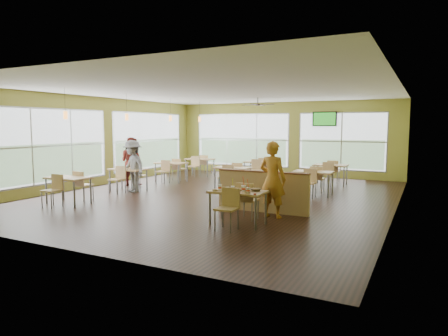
{
  "coord_description": "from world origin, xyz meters",
  "views": [
    {
      "loc": [
        5.63,
        -10.8,
        2.15
      ],
      "look_at": [
        0.81,
        -1.34,
        1.04
      ],
      "focal_mm": 32.0,
      "sensor_mm": 36.0,
      "label": 1
    }
  ],
  "objects": [
    {
      "name": "ceiling_fan",
      "position": [
        -0.0,
        3.0,
        2.95
      ],
      "size": [
        1.25,
        1.25,
        0.29
      ],
      "color": "#2D2119",
      "rests_on": "ceiling"
    },
    {
      "name": "cup_blue",
      "position": [
        1.62,
        -3.13,
        0.82
      ],
      "size": [
        0.09,
        0.09,
        0.33
      ],
      "color": "white",
      "rests_on": "main_table"
    },
    {
      "name": "wrapper_left",
      "position": [
        1.56,
        -3.24,
        0.77
      ],
      "size": [
        0.17,
        0.16,
        0.04
      ],
      "primitive_type": "ellipsoid",
      "rotation": [
        0.0,
        0.0,
        -0.26
      ],
      "color": "olive",
      "rests_on": "main_table"
    },
    {
      "name": "main_table",
      "position": [
        2.0,
        -3.0,
        0.63
      ],
      "size": [
        1.22,
        1.52,
        0.87
      ],
      "color": "tan",
      "rests_on": "floor"
    },
    {
      "name": "wrapper_right",
      "position": [
        2.31,
        -3.19,
        0.77
      ],
      "size": [
        0.14,
        0.13,
        0.03
      ],
      "primitive_type": "ellipsoid",
      "rotation": [
        0.0,
        0.0,
        -0.22
      ],
      "color": "olive",
      "rests_on": "main_table"
    },
    {
      "name": "cup_red_near",
      "position": [
        2.17,
        -3.07,
        0.82
      ],
      "size": [
        0.1,
        0.1,
        0.36
      ],
      "color": "white",
      "rests_on": "main_table"
    },
    {
      "name": "tv_backwall",
      "position": [
        1.8,
        5.9,
        2.45
      ],
      "size": [
        1.0,
        0.07,
        0.6
      ],
      "color": "black",
      "rests_on": "wall_back"
    },
    {
      "name": "cup_red_far",
      "position": [
        2.33,
        -3.2,
        0.82
      ],
      "size": [
        0.09,
        0.09,
        0.33
      ],
      "color": "white",
      "rests_on": "main_table"
    },
    {
      "name": "wrapper_mid",
      "position": [
        2.1,
        -2.96,
        0.77
      ],
      "size": [
        0.19,
        0.18,
        0.05
      ],
      "primitive_type": "ellipsoid",
      "rotation": [
        0.0,
        0.0,
        0.03
      ],
      "color": "olive",
      "rests_on": "main_table"
    },
    {
      "name": "window_bays",
      "position": [
        -2.65,
        3.08,
        1.48
      ],
      "size": [
        9.24,
        10.24,
        2.38
      ],
      "color": "white",
      "rests_on": "room"
    },
    {
      "name": "patron_maroon",
      "position": [
        -3.9,
        0.5,
        0.88
      ],
      "size": [
        0.87,
        0.69,
        1.75
      ],
      "primitive_type": "imported",
      "rotation": [
        0.0,
        0.0,
        3.17
      ],
      "color": "maroon",
      "rests_on": "floor"
    },
    {
      "name": "man_plaid",
      "position": [
        2.43,
        -2.01,
        0.91
      ],
      "size": [
        0.71,
        0.51,
        1.81
      ],
      "primitive_type": "imported",
      "rotation": [
        0.0,
        0.0,
        3.03
      ],
      "color": "#D66017",
      "rests_on": "floor"
    },
    {
      "name": "ketchup_cup",
      "position": [
        2.52,
        -3.29,
        0.76
      ],
      "size": [
        0.06,
        0.06,
        0.02
      ],
      "primitive_type": "cylinder",
      "color": "#9B2A15",
      "rests_on": "main_table"
    },
    {
      "name": "pendant_lights",
      "position": [
        -3.2,
        0.68,
        2.45
      ],
      "size": [
        0.11,
        7.31,
        0.86
      ],
      "color": "#2D2119",
      "rests_on": "ceiling"
    },
    {
      "name": "half_wall_divider",
      "position": [
        2.0,
        -1.55,
        0.52
      ],
      "size": [
        2.4,
        0.14,
        1.04
      ],
      "color": "tan",
      "rests_on": "floor"
    },
    {
      "name": "room",
      "position": [
        0.0,
        0.0,
        1.6
      ],
      "size": [
        12.0,
        12.04,
        3.2
      ],
      "color": "black",
      "rests_on": "ground"
    },
    {
      "name": "patron_grey",
      "position": [
        -2.92,
        -0.59,
        0.85
      ],
      "size": [
        1.24,
        0.95,
        1.7
      ],
      "primitive_type": "imported",
      "rotation": [
        0.0,
        0.0,
        -0.32
      ],
      "color": "slate",
      "rests_on": "floor"
    },
    {
      "name": "food_basket",
      "position": [
        2.36,
        -2.85,
        0.78
      ],
      "size": [
        0.24,
        0.24,
        0.05
      ],
      "color": "black",
      "rests_on": "main_table"
    },
    {
      "name": "dining_tables",
      "position": [
        -1.05,
        1.71,
        0.63
      ],
      "size": [
        6.92,
        8.72,
        0.87
      ],
      "color": "tan",
      "rests_on": "floor"
    },
    {
      "name": "cup_yellow",
      "position": [
        1.94,
        -3.14,
        0.81
      ],
      "size": [
        0.09,
        0.09,
        0.32
      ],
      "color": "white",
      "rests_on": "main_table"
    }
  ]
}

